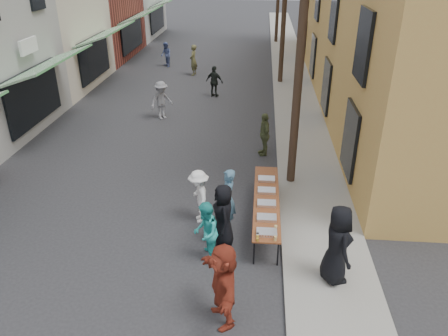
% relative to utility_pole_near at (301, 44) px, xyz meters
% --- Properties ---
extents(ground, '(120.00, 120.00, 0.00)m').
position_rel_utility_pole_near_xyz_m(ground, '(-4.30, -3.00, -4.50)').
color(ground, '#28282B').
rests_on(ground, ground).
extents(sidewalk, '(2.20, 60.00, 0.10)m').
position_rel_utility_pole_near_xyz_m(sidewalk, '(0.70, 12.00, -4.45)').
color(sidewalk, gray).
rests_on(sidewalk, ground).
extents(storefront_row, '(8.00, 37.00, 9.00)m').
position_rel_utility_pole_near_xyz_m(storefront_row, '(-14.30, 11.96, -0.38)').
color(storefront_row, maroon).
rests_on(storefront_row, ground).
extents(utility_pole_near, '(0.26, 0.26, 9.00)m').
position_rel_utility_pole_near_xyz_m(utility_pole_near, '(0.00, 0.00, 0.00)').
color(utility_pole_near, '#2D2116').
rests_on(utility_pole_near, ground).
extents(utility_pole_mid, '(0.26, 0.26, 9.00)m').
position_rel_utility_pole_near_xyz_m(utility_pole_mid, '(0.00, 12.00, 0.00)').
color(utility_pole_mid, '#2D2116').
rests_on(utility_pole_mid, ground).
extents(serving_table, '(0.70, 4.00, 0.75)m').
position_rel_utility_pole_near_xyz_m(serving_table, '(-0.82, -2.40, -3.79)').
color(serving_table, maroon).
rests_on(serving_table, ground).
extents(catering_tray_sausage, '(0.50, 0.33, 0.08)m').
position_rel_utility_pole_near_xyz_m(catering_tray_sausage, '(-0.82, -4.05, -3.71)').
color(catering_tray_sausage, maroon).
rests_on(catering_tray_sausage, serving_table).
extents(catering_tray_foil_b, '(0.50, 0.33, 0.08)m').
position_rel_utility_pole_near_xyz_m(catering_tray_foil_b, '(-0.82, -3.40, -3.71)').
color(catering_tray_foil_b, '#B2B2B7').
rests_on(catering_tray_foil_b, serving_table).
extents(catering_tray_buns, '(0.50, 0.33, 0.08)m').
position_rel_utility_pole_near_xyz_m(catering_tray_buns, '(-0.82, -2.70, -3.71)').
color(catering_tray_buns, tan).
rests_on(catering_tray_buns, serving_table).
extents(catering_tray_foil_d, '(0.50, 0.33, 0.08)m').
position_rel_utility_pole_near_xyz_m(catering_tray_foil_d, '(-0.82, -2.00, -3.71)').
color(catering_tray_foil_d, '#B2B2B7').
rests_on(catering_tray_foil_d, serving_table).
extents(catering_tray_buns_end, '(0.50, 0.33, 0.08)m').
position_rel_utility_pole_near_xyz_m(catering_tray_buns_end, '(-0.82, -1.30, -3.71)').
color(catering_tray_buns_end, tan).
rests_on(catering_tray_buns_end, serving_table).
extents(condiment_jar_a, '(0.07, 0.07, 0.08)m').
position_rel_utility_pole_near_xyz_m(condiment_jar_a, '(-1.04, -4.35, -3.71)').
color(condiment_jar_a, '#A57F26').
rests_on(condiment_jar_a, serving_table).
extents(condiment_jar_b, '(0.07, 0.07, 0.08)m').
position_rel_utility_pole_near_xyz_m(condiment_jar_b, '(-1.04, -4.25, -3.71)').
color(condiment_jar_b, '#A57F26').
rests_on(condiment_jar_b, serving_table).
extents(condiment_jar_c, '(0.07, 0.07, 0.08)m').
position_rel_utility_pole_near_xyz_m(condiment_jar_c, '(-1.04, -4.15, -3.71)').
color(condiment_jar_c, '#A57F26').
rests_on(condiment_jar_c, serving_table).
extents(cup_stack, '(0.08, 0.08, 0.12)m').
position_rel_utility_pole_near_xyz_m(cup_stack, '(-0.62, -4.30, -3.69)').
color(cup_stack, tan).
rests_on(cup_stack, serving_table).
extents(guest_front_a, '(0.73, 0.95, 1.73)m').
position_rel_utility_pole_near_xyz_m(guest_front_a, '(-1.93, -3.50, -3.64)').
color(guest_front_a, black).
rests_on(guest_front_a, ground).
extents(guest_front_b, '(0.55, 0.71, 1.75)m').
position_rel_utility_pole_near_xyz_m(guest_front_b, '(-1.87, -2.70, -3.63)').
color(guest_front_b, '#446B84').
rests_on(guest_front_b, ground).
extents(guest_front_c, '(0.63, 0.80, 1.61)m').
position_rel_utility_pole_near_xyz_m(guest_front_c, '(-2.29, -4.19, -3.70)').
color(guest_front_c, teal).
rests_on(guest_front_c, ground).
extents(guest_front_d, '(0.87, 1.14, 1.57)m').
position_rel_utility_pole_near_xyz_m(guest_front_d, '(-2.70, -2.46, -3.72)').
color(guest_front_d, white).
rests_on(guest_front_d, ground).
extents(guest_front_e, '(0.62, 1.02, 1.62)m').
position_rel_utility_pole_near_xyz_m(guest_front_e, '(-0.90, 2.17, -3.69)').
color(guest_front_e, '#555E36').
rests_on(guest_front_e, ground).
extents(guest_queue_back, '(1.12, 1.83, 1.88)m').
position_rel_utility_pole_near_xyz_m(guest_queue_back, '(-1.70, -6.13, -3.56)').
color(guest_queue_back, maroon).
rests_on(guest_queue_back, ground).
extents(server, '(0.84, 1.07, 1.92)m').
position_rel_utility_pole_near_xyz_m(server, '(0.73, -4.76, -3.44)').
color(server, black).
rests_on(server, sidewalk).
extents(passerby_left, '(1.24, 1.23, 1.72)m').
position_rel_utility_pole_near_xyz_m(passerby_left, '(-5.51, 5.67, -3.64)').
color(passerby_left, slate).
rests_on(passerby_left, ground).
extents(passerby_mid, '(1.01, 0.69, 1.59)m').
position_rel_utility_pole_near_xyz_m(passerby_mid, '(-3.48, 9.13, -3.70)').
color(passerby_mid, black).
rests_on(passerby_mid, ground).
extents(passerby_right, '(0.52, 0.71, 1.82)m').
position_rel_utility_pole_near_xyz_m(passerby_right, '(-5.21, 13.33, -3.59)').
color(passerby_right, brown).
rests_on(passerby_right, ground).
extents(passerby_far, '(0.91, 0.95, 1.55)m').
position_rel_utility_pole_near_xyz_m(passerby_far, '(-7.29, 15.27, -3.72)').
color(passerby_far, '#49598E').
rests_on(passerby_far, ground).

